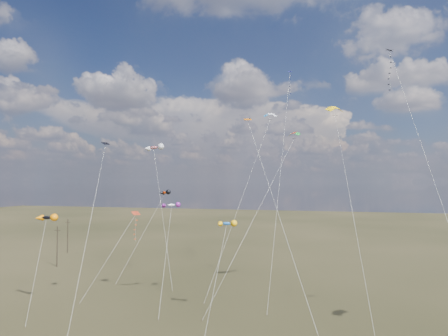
% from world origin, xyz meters
% --- Properties ---
extents(utility_pole_near, '(1.40, 0.20, 8.00)m').
position_xyz_m(utility_pole_near, '(-38.00, 30.00, 4.09)').
color(utility_pole_near, black).
rests_on(utility_pole_near, ground).
extents(utility_pole_far, '(1.40, 0.20, 8.00)m').
position_xyz_m(utility_pole_far, '(-46.00, 44.00, 4.09)').
color(utility_pole_far, black).
rests_on(utility_pole_far, ground).
extents(diamond_black_high, '(5.40, 24.63, 34.88)m').
position_xyz_m(diamond_black_high, '(23.33, 16.76, 29.80)').
color(diamond_black_high, black).
rests_on(diamond_black_high, ground).
extents(diamond_navy_tall, '(0.91, 27.61, 38.68)m').
position_xyz_m(diamond_navy_tall, '(7.56, 36.69, 33.12)').
color(diamond_navy_tall, '#0B0B49').
rests_on(diamond_navy_tall, ground).
extents(diamond_black_mid, '(4.89, 14.46, 22.18)m').
position_xyz_m(diamond_black_mid, '(-11.99, 3.59, 15.99)').
color(diamond_black_mid, black).
rests_on(diamond_black_mid, ground).
extents(diamond_red_low, '(5.80, 7.62, 12.44)m').
position_xyz_m(diamond_red_low, '(-13.79, 16.38, 9.84)').
color(diamond_red_low, '#A82E16').
rests_on(diamond_red_low, ground).
extents(diamond_orange_center, '(10.61, 12.64, 24.99)m').
position_xyz_m(diamond_orange_center, '(7.91, 6.91, 18.16)').
color(diamond_orange_center, '#EE6800').
rests_on(diamond_orange_center, ground).
extents(parafoil_yellow, '(5.33, 15.53, 28.24)m').
position_xyz_m(parafoil_yellow, '(15.89, 20.06, 27.47)').
color(parafoil_yellow, yellow).
rests_on(parafoil_yellow, ground).
extents(parafoil_blue_white, '(7.11, 24.62, 30.77)m').
position_xyz_m(parafoil_blue_white, '(3.77, 37.97, 29.97)').
color(parafoil_blue_white, '#227AC2').
rests_on(parafoil_blue_white, ground).
extents(parafoil_tricolor, '(10.70, 19.85, 25.46)m').
position_xyz_m(parafoil_tricolor, '(9.39, 26.63, 24.73)').
color(parafoil_tricolor, yellow).
rests_on(parafoil_tricolor, ground).
extents(novelty_black_orange, '(4.25, 7.24, 12.70)m').
position_xyz_m(novelty_black_orange, '(-21.66, 6.78, 12.12)').
color(novelty_black_orange, black).
rests_on(novelty_black_orange, ground).
extents(novelty_orange_black, '(6.48, 9.14, 15.54)m').
position_xyz_m(novelty_orange_black, '(-14.05, 28.42, 14.95)').
color(novelty_orange_black, '#F23704').
rests_on(novelty_orange_black, ground).
extents(novelty_white_purple, '(2.65, 8.79, 14.02)m').
position_xyz_m(novelty_white_purple, '(-6.85, 14.53, 13.57)').
color(novelty_white_purple, white).
rests_on(novelty_white_purple, ground).
extents(novelty_redwhite_stripe, '(9.98, 10.98, 23.99)m').
position_xyz_m(novelty_redwhite_stripe, '(-16.57, 29.07, 23.26)').
color(novelty_redwhite_stripe, red).
rests_on(novelty_redwhite_stripe, ground).
extents(novelty_blue_yellow, '(2.11, 7.28, 12.21)m').
position_xyz_m(novelty_blue_yellow, '(2.66, 9.45, 11.71)').
color(novelty_blue_yellow, blue).
rests_on(novelty_blue_yellow, ground).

